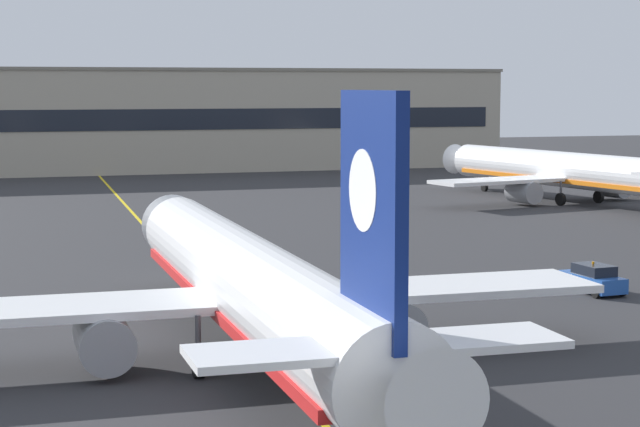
% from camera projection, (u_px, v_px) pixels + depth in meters
% --- Properties ---
extents(taxiway_centreline, '(9.27, 179.79, 0.01)m').
position_uv_depth(taxiway_centreline, '(203.00, 291.00, 65.05)').
color(taxiway_centreline, yellow).
rests_on(taxiway_centreline, ground).
extents(airliner_foreground, '(32.09, 41.46, 11.65)m').
position_uv_depth(airliner_foreground, '(250.00, 285.00, 47.82)').
color(airliner_foreground, white).
rests_on(airliner_foreground, ground).
extents(airliner_background, '(30.66, 39.13, 11.05)m').
position_uv_depth(airliner_background, '(569.00, 171.00, 113.72)').
color(airliner_background, white).
rests_on(airliner_background, ground).
extents(service_car_nearest, '(2.26, 4.33, 1.79)m').
position_uv_depth(service_car_nearest, '(593.00, 279.00, 64.41)').
color(service_car_nearest, '#2351A8').
rests_on(service_car_nearest, ground).
extents(safety_cone_by_nose_gear, '(0.44, 0.44, 0.55)m').
position_uv_depth(safety_cone_by_nose_gear, '(222.00, 293.00, 63.00)').
color(safety_cone_by_nose_gear, orange).
rests_on(safety_cone_by_nose_gear, ground).
extents(terminal_building, '(119.70, 12.40, 14.18)m').
position_uv_depth(terminal_building, '(81.00, 120.00, 152.19)').
color(terminal_building, '#B2A893').
rests_on(terminal_building, ground).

